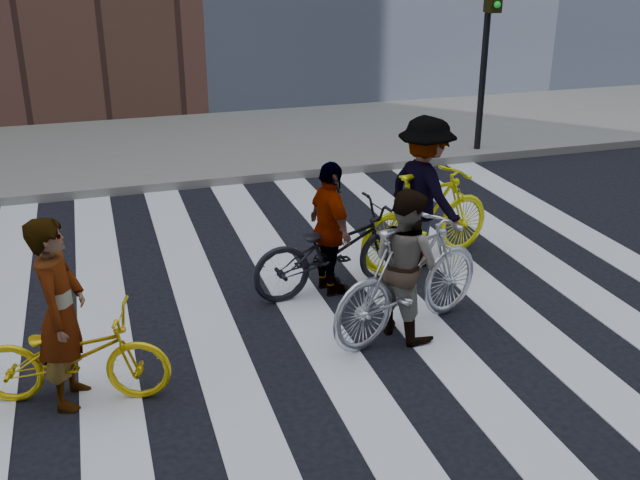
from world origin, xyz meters
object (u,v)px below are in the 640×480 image
bike_yellow_right (427,217)px  bike_dark_rear (334,249)px  traffic_signal (488,35)px  rider_left (61,313)px  rider_mid (406,263)px  rider_right (425,192)px  bike_yellow_left (73,356)px  rider_rear (330,229)px  bike_silver_mid (409,278)px

bike_yellow_right → bike_dark_rear: bike_yellow_right is taller
traffic_signal → rider_left: size_ratio=1.87×
bike_yellow_right → bike_dark_rear: (-1.40, -0.47, -0.08)m
bike_yellow_right → rider_mid: 1.94m
traffic_signal → rider_mid: size_ratio=2.07×
traffic_signal → bike_dark_rear: 6.72m
traffic_signal → bike_yellow_right: size_ratio=1.61×
bike_dark_rear → rider_left: bearing=108.6°
traffic_signal → rider_right: 5.42m
bike_yellow_left → rider_rear: rider_rear is taller
traffic_signal → bike_yellow_right: bearing=-126.1°
bike_silver_mid → bike_dark_rear: bike_silver_mid is taller
traffic_signal → rider_rear: (-4.53, -4.70, -1.48)m
bike_yellow_left → rider_mid: bearing=-71.0°
bike_silver_mid → rider_rear: rider_rear is taller
rider_right → bike_silver_mid: bearing=135.7°
rider_left → rider_rear: 3.28m
traffic_signal → rider_mid: traffic_signal is taller
bike_silver_mid → rider_right: size_ratio=1.09×
rider_left → rider_rear: (2.94, 1.44, -0.09)m
rider_rear → bike_yellow_right: bearing=-78.9°
rider_left → bike_silver_mid: bearing=-71.1°
bike_yellow_right → rider_left: (-4.39, -1.91, 0.27)m
rider_right → rider_rear: 1.48m
bike_yellow_right → bike_dark_rear: 1.48m
bike_yellow_right → rider_mid: bearing=133.1°
rider_right → traffic_signal: bearing=-51.8°
traffic_signal → rider_right: bearing=-126.5°
bike_yellow_right → rider_rear: size_ratio=1.29×
traffic_signal → rider_rear: size_ratio=2.08×
bike_dark_rear → rider_rear: 0.27m
bike_yellow_right → rider_right: (-0.05, 0.00, 0.34)m
rider_right → rider_rear: (-1.40, -0.47, -0.16)m
rider_mid → bike_silver_mid: bearing=-111.7°
bike_yellow_left → rider_left: 0.44m
rider_mid → bike_yellow_left: bearing=72.8°
traffic_signal → bike_dark_rear: traffic_signal is taller
rider_left → bike_yellow_right: bearing=-52.1°
bike_silver_mid → rider_left: (-3.43, -0.27, 0.26)m
bike_dark_rear → rider_rear: rider_rear is taller
bike_silver_mid → rider_left: size_ratio=1.17×
bike_dark_rear → rider_right: bearing=-77.7°
bike_yellow_left → traffic_signal: bearing=-36.0°
bike_yellow_left → bike_yellow_right: size_ratio=0.84×
bike_silver_mid → rider_left: bearing=72.7°
bike_yellow_left → rider_left: rider_left is taller
bike_silver_mid → rider_mid: 0.18m
bike_yellow_left → bike_yellow_right: bearing=-51.9°
rider_right → bike_dark_rear: bearing=94.0°
rider_left → rider_rear: size_ratio=1.11×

